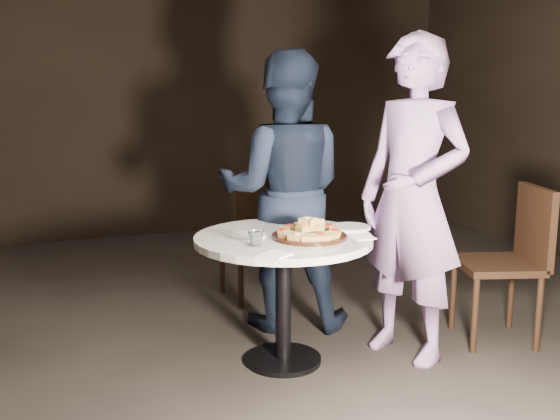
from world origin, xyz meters
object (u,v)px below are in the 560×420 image
at_px(serving_board, 309,236).
at_px(chair_right, 513,253).
at_px(table, 283,260).
at_px(water_glass, 256,238).
at_px(diner_navy, 284,192).
at_px(diner_teal, 413,199).
at_px(chair_far, 260,228).
at_px(focaccia_pile, 309,230).

distance_m(serving_board, chair_right, 1.28).
bearing_deg(table, water_glass, -143.12).
bearing_deg(table, diner_navy, 68.77).
bearing_deg(table, serving_board, -39.73).
xyz_separation_m(table, diner_teal, (0.69, -0.15, 0.31)).
relative_size(serving_board, diner_teal, 0.22).
relative_size(chair_far, diner_teal, 0.52).
bearing_deg(water_glass, diner_teal, 0.45).
relative_size(diner_navy, diner_teal, 0.96).
bearing_deg(chair_far, table, 73.33).
bearing_deg(diner_teal, serving_board, -119.36).
relative_size(table, diner_navy, 0.59).
distance_m(table, chair_far, 1.04).
height_order(water_glass, diner_navy, diner_navy).
relative_size(serving_board, focaccia_pile, 1.11).
height_order(focaccia_pile, diner_navy, diner_navy).
bearing_deg(chair_right, diner_navy, -104.42).
bearing_deg(focaccia_pile, table, 140.58).
bearing_deg(serving_board, diner_teal, -5.50).
relative_size(table, chair_right, 1.09).
bearing_deg(chair_far, diner_teal, 107.58).
height_order(serving_board, water_glass, water_glass).
bearing_deg(chair_far, water_glass, 65.59).
distance_m(focaccia_pile, chair_right, 1.29).
bearing_deg(chair_far, chair_right, 129.54).
xyz_separation_m(chair_right, diner_teal, (-0.68, 0.03, 0.35)).
xyz_separation_m(serving_board, diner_navy, (0.10, 0.64, 0.13)).
height_order(table, serving_board, serving_board).
bearing_deg(water_glass, serving_board, 11.39).
xyz_separation_m(focaccia_pile, chair_right, (1.27, -0.09, -0.22)).
bearing_deg(focaccia_pile, diner_navy, 80.90).
height_order(table, chair_right, chair_right).
relative_size(focaccia_pile, chair_far, 0.39).
distance_m(serving_board, diner_navy, 0.66).
height_order(focaccia_pile, chair_right, chair_right).
height_order(focaccia_pile, chair_far, chair_far).
bearing_deg(water_glass, table, 36.88).
relative_size(serving_board, chair_right, 0.42).
bearing_deg(diner_teal, chair_far, 178.24).
distance_m(water_glass, diner_navy, 0.82).
height_order(diner_navy, diner_teal, diner_teal).
bearing_deg(diner_navy, table, 91.10).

